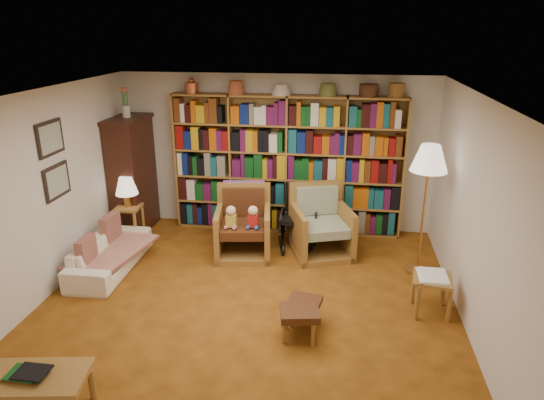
% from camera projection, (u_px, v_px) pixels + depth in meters
% --- Properties ---
extents(floor, '(5.00, 5.00, 0.00)m').
position_uv_depth(floor, '(248.00, 303.00, 5.92)').
color(floor, '#955217').
rests_on(floor, ground).
extents(ceiling, '(5.00, 5.00, 0.00)m').
position_uv_depth(ceiling, '(244.00, 95.00, 5.07)').
color(ceiling, white).
rests_on(ceiling, wall_back).
extents(wall_back, '(5.00, 0.00, 5.00)m').
position_uv_depth(wall_back, '(276.00, 153.00, 7.82)').
color(wall_back, silver).
rests_on(wall_back, floor).
extents(wall_front, '(5.00, 0.00, 5.00)m').
position_uv_depth(wall_front, '(173.00, 340.00, 3.17)').
color(wall_front, silver).
rests_on(wall_front, floor).
extents(wall_left, '(0.00, 5.00, 5.00)m').
position_uv_depth(wall_left, '(43.00, 197.00, 5.83)').
color(wall_left, silver).
rests_on(wall_left, floor).
extents(wall_right, '(0.00, 5.00, 5.00)m').
position_uv_depth(wall_right, '(477.00, 219.00, 5.16)').
color(wall_right, silver).
rests_on(wall_right, floor).
extents(bookshelf, '(3.60, 0.30, 2.42)m').
position_uv_depth(bookshelf, '(287.00, 161.00, 7.66)').
color(bookshelf, '#A47933').
rests_on(bookshelf, floor).
extents(curio_cabinet, '(0.50, 0.95, 2.40)m').
position_uv_depth(curio_cabinet, '(132.00, 174.00, 7.76)').
color(curio_cabinet, '#381B0F').
rests_on(curio_cabinet, floor).
extents(framed_pictures, '(0.03, 0.52, 0.97)m').
position_uv_depth(framed_pictures, '(54.00, 160.00, 5.98)').
color(framed_pictures, black).
rests_on(framed_pictures, wall_left).
extents(sofa, '(1.58, 0.64, 0.46)m').
position_uv_depth(sofa, '(110.00, 254.00, 6.67)').
color(sofa, white).
rests_on(sofa, floor).
extents(sofa_throw, '(0.91, 1.40, 0.04)m').
position_uv_depth(sofa_throw, '(113.00, 249.00, 6.64)').
color(sofa_throw, beige).
rests_on(sofa_throw, sofa).
extents(cushion_left, '(0.14, 0.40, 0.40)m').
position_uv_depth(cushion_left, '(111.00, 229.00, 6.93)').
color(cushion_left, maroon).
rests_on(cushion_left, sofa).
extents(cushion_right, '(0.12, 0.36, 0.36)m').
position_uv_depth(cushion_right, '(86.00, 250.00, 6.28)').
color(cushion_right, maroon).
rests_on(cushion_right, sofa).
extents(side_table_lamp, '(0.39, 0.39, 0.58)m').
position_uv_depth(side_table_lamp, '(129.00, 216.00, 7.48)').
color(side_table_lamp, '#A47933').
rests_on(side_table_lamp, floor).
extents(table_lamp, '(0.34, 0.34, 0.47)m').
position_uv_depth(table_lamp, '(126.00, 187.00, 7.31)').
color(table_lamp, '#B87F3B').
rests_on(table_lamp, side_table_lamp).
extents(armchair_leather, '(0.91, 0.95, 1.01)m').
position_uv_depth(armchair_leather, '(245.00, 226.00, 7.14)').
color(armchair_leather, '#A47933').
rests_on(armchair_leather, floor).
extents(armchair_sage, '(1.08, 1.08, 1.01)m').
position_uv_depth(armchair_sage, '(322.00, 227.00, 7.16)').
color(armchair_sage, '#A47933').
rests_on(armchair_sage, floor).
extents(wheelchair, '(0.55, 0.77, 0.96)m').
position_uv_depth(wheelchair, '(299.00, 219.00, 7.33)').
color(wheelchair, black).
rests_on(wheelchair, floor).
extents(floor_lamp, '(0.47, 0.47, 1.78)m').
position_uv_depth(floor_lamp, '(429.00, 164.00, 6.14)').
color(floor_lamp, '#B87F3B').
rests_on(floor_lamp, floor).
extents(side_table_papers, '(0.49, 0.49, 0.50)m').
position_uv_depth(side_table_papers, '(432.00, 283.00, 5.59)').
color(side_table_papers, '#A47933').
rests_on(side_table_papers, floor).
extents(footstool_a, '(0.41, 0.36, 0.30)m').
position_uv_depth(footstool_a, '(305.00, 304.00, 5.44)').
color(footstool_a, '#502B15').
rests_on(footstool_a, floor).
extents(footstool_b, '(0.47, 0.42, 0.35)m').
position_uv_depth(footstool_b, '(300.00, 315.00, 5.16)').
color(footstool_b, '#502B15').
rests_on(footstool_b, floor).
extents(coffee_table, '(1.06, 0.65, 0.42)m').
position_uv_depth(coffee_table, '(29.00, 380.00, 4.16)').
color(coffee_table, '#A47933').
rests_on(coffee_table, floor).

